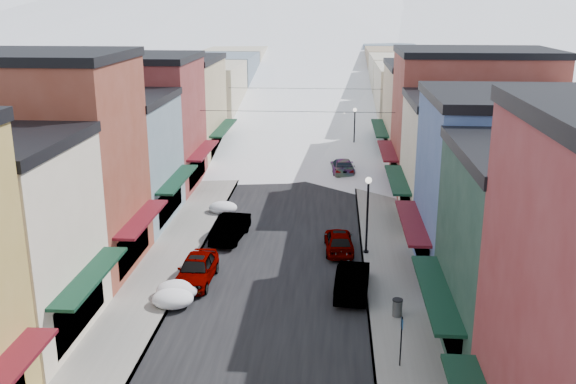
# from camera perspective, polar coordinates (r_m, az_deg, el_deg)

# --- Properties ---
(road) EXTENTS (10.00, 160.00, 0.01)m
(road) POSITION_cam_1_polar(r_m,az_deg,el_deg) (74.83, 1.67, 4.96)
(road) COLOR black
(road) RESTS_ON ground
(sidewalk_left) EXTENTS (3.20, 160.00, 0.15)m
(sidewalk_left) POSITION_cam_1_polar(r_m,az_deg,el_deg) (75.38, -3.37, 5.08)
(sidewalk_left) COLOR gray
(sidewalk_left) RESTS_ON ground
(sidewalk_right) EXTENTS (3.20, 160.00, 0.15)m
(sidewalk_right) POSITION_cam_1_polar(r_m,az_deg,el_deg) (74.83, 6.74, 4.91)
(sidewalk_right) COLOR gray
(sidewalk_right) RESTS_ON ground
(curb_left) EXTENTS (0.10, 160.00, 0.15)m
(curb_left) POSITION_cam_1_polar(r_m,az_deg,el_deg) (75.19, -2.20, 5.07)
(curb_left) COLOR slate
(curb_left) RESTS_ON ground
(curb_right) EXTENTS (0.10, 160.00, 0.15)m
(curb_right) POSITION_cam_1_polar(r_m,az_deg,el_deg) (74.77, 5.55, 4.94)
(curb_right) COLOR slate
(curb_right) RESTS_ON ground
(bldg_l_brick_near) EXTENTS (12.30, 8.20, 12.50)m
(bldg_l_brick_near) POSITION_cam_1_polar(r_m,az_deg,el_deg) (38.70, -21.77, 2.29)
(bldg_l_brick_near) COLOR brown
(bldg_l_brick_near) RESTS_ON ground
(bldg_l_grayblue) EXTENTS (11.30, 9.20, 9.00)m
(bldg_l_grayblue) POSITION_cam_1_polar(r_m,az_deg,el_deg) (46.49, -16.56, 2.80)
(bldg_l_grayblue) COLOR gray
(bldg_l_grayblue) RESTS_ON ground
(bldg_l_brick_far) EXTENTS (13.30, 9.20, 11.00)m
(bldg_l_brick_far) POSITION_cam_1_polar(r_m,az_deg,el_deg) (54.92, -14.40, 6.06)
(bldg_l_brick_far) COLOR maroon
(bldg_l_brick_far) RESTS_ON ground
(bldg_l_tan) EXTENTS (11.30, 11.20, 10.00)m
(bldg_l_tan) POSITION_cam_1_polar(r_m,az_deg,el_deg) (64.16, -10.74, 7.28)
(bldg_l_tan) COLOR tan
(bldg_l_tan) RESTS_ON ground
(bldg_r_green) EXTENTS (11.30, 9.20, 9.50)m
(bldg_r_green) POSITION_cam_1_polar(r_m,az_deg,el_deg) (29.03, 24.22, -5.64)
(bldg_r_green) COLOR #1A372C
(bldg_r_green) RESTS_ON ground
(bldg_r_blue) EXTENTS (11.30, 9.20, 10.50)m
(bldg_r_blue) POSITION_cam_1_polar(r_m,az_deg,el_deg) (36.99, 19.76, 0.27)
(bldg_r_blue) COLOR #415C93
(bldg_r_blue) RESTS_ON ground
(bldg_r_cream) EXTENTS (12.30, 9.20, 9.00)m
(bldg_r_cream) POSITION_cam_1_polar(r_m,az_deg,el_deg) (45.73, 17.39, 2.51)
(bldg_r_cream) COLOR beige
(bldg_r_cream) RESTS_ON ground
(bldg_r_brick_far) EXTENTS (13.30, 9.20, 11.50)m
(bldg_r_brick_far) POSITION_cam_1_polar(r_m,az_deg,el_deg) (54.19, 15.95, 6.08)
(bldg_r_brick_far) COLOR maroon
(bldg_r_brick_far) RESTS_ON ground
(bldg_r_tan) EXTENTS (11.30, 11.20, 9.50)m
(bldg_r_tan) POSITION_cam_1_polar(r_m,az_deg,el_deg) (63.87, 13.24, 6.87)
(bldg_r_tan) COLOR tan
(bldg_r_tan) RESTS_ON ground
(distant_blocks) EXTENTS (34.00, 55.00, 8.00)m
(distant_blocks) POSITION_cam_1_polar(r_m,az_deg,el_deg) (96.92, 2.30, 10.00)
(distant_blocks) COLOR gray
(distant_blocks) RESTS_ON ground
(mountain_ridge) EXTENTS (670.00, 340.00, 34.00)m
(mountain_ridge) POSITION_cam_1_polar(r_m,az_deg,el_deg) (291.30, -0.32, 16.40)
(mountain_ridge) COLOR silver
(mountain_ridge) RESTS_ON ground
(overhead_cables) EXTENTS (16.40, 15.04, 0.04)m
(overhead_cables) POSITION_cam_1_polar(r_m,az_deg,el_deg) (61.46, 1.19, 8.30)
(overhead_cables) COLOR black
(overhead_cables) RESTS_ON ground
(car_silver_sedan) EXTENTS (1.99, 4.67, 1.57)m
(car_silver_sedan) POSITION_cam_1_polar(r_m,az_deg,el_deg) (36.15, -8.13, -6.79)
(car_silver_sedan) COLOR gray
(car_silver_sedan) RESTS_ON ground
(car_dark_hatch) EXTENTS (2.19, 4.81, 1.53)m
(car_dark_hatch) POSITION_cam_1_polar(r_m,az_deg,el_deg) (42.25, -5.14, -3.22)
(car_dark_hatch) COLOR black
(car_dark_hatch) RESTS_ON ground
(car_silver_wagon) EXTENTS (2.64, 5.71, 1.61)m
(car_silver_wagon) POSITION_cam_1_polar(r_m,az_deg,el_deg) (66.67, -1.67, 4.23)
(car_silver_wagon) COLOR #9EA1A6
(car_silver_wagon) RESTS_ON ground
(car_green_sedan) EXTENTS (2.07, 4.94, 1.59)m
(car_green_sedan) POSITION_cam_1_polar(r_m,az_deg,el_deg) (34.68, 5.76, -7.73)
(car_green_sedan) COLOR black
(car_green_sedan) RESTS_ON ground
(car_gray_suv) EXTENTS (1.98, 4.40, 1.47)m
(car_gray_suv) POSITION_cam_1_polar(r_m,az_deg,el_deg) (40.18, 4.56, -4.31)
(car_gray_suv) COLOR gray
(car_gray_suv) RESTS_ON ground
(car_black_sedan) EXTENTS (2.41, 5.11, 1.44)m
(car_black_sedan) POSITION_cam_1_polar(r_m,az_deg,el_deg) (58.26, 4.86, 2.28)
(car_black_sedan) COLOR black
(car_black_sedan) RESTS_ON ground
(car_lane_silver) EXTENTS (1.94, 4.58, 1.54)m
(car_lane_silver) POSITION_cam_1_polar(r_m,az_deg,el_deg) (65.97, -0.27, 4.08)
(car_lane_silver) COLOR #A3A6AB
(car_lane_silver) RESTS_ON ground
(car_lane_white) EXTENTS (3.28, 6.11, 1.63)m
(car_lane_white) POSITION_cam_1_polar(r_m,az_deg,el_deg) (81.18, 2.31, 6.45)
(car_lane_white) COLOR silver
(car_lane_white) RESTS_ON ground
(parking_sign) EXTENTS (0.06, 0.31, 2.29)m
(parking_sign) POSITION_cam_1_polar(r_m,az_deg,el_deg) (27.97, 10.03, -12.61)
(parking_sign) COLOR black
(parking_sign) RESTS_ON sidewalk_right
(trash_can) EXTENTS (0.52, 0.52, 0.89)m
(trash_can) POSITION_cam_1_polar(r_m,az_deg,el_deg) (32.41, 9.69, -10.08)
(trash_can) COLOR #505355
(trash_can) RESTS_ON sidewalk_right
(streetlamp_near) EXTENTS (0.40, 0.40, 4.82)m
(streetlamp_near) POSITION_cam_1_polar(r_m,az_deg,el_deg) (39.04, 7.09, -1.20)
(streetlamp_near) COLOR black
(streetlamp_near) RESTS_ON sidewalk_right
(streetlamp_far) EXTENTS (0.40, 0.40, 4.77)m
(streetlamp_far) POSITION_cam_1_polar(r_m,az_deg,el_deg) (64.79, 5.93, 5.91)
(streetlamp_far) COLOR black
(streetlamp_far) RESTS_ON sidewalk_right
(snow_pile_near) EXTENTS (2.23, 2.57, 0.94)m
(snow_pile_near) POSITION_cam_1_polar(r_m,az_deg,el_deg) (34.65, -9.74, -8.55)
(snow_pile_near) COLOR white
(snow_pile_near) RESTS_ON ground
(snow_pile_mid) EXTENTS (2.14, 2.52, 0.91)m
(snow_pile_mid) POSITION_cam_1_polar(r_m,az_deg,el_deg) (33.79, -10.14, -9.28)
(snow_pile_mid) COLOR white
(snow_pile_mid) RESTS_ON ground
(snow_pile_far) EXTENTS (2.10, 2.49, 0.89)m
(snow_pile_far) POSITION_cam_1_polar(r_m,az_deg,el_deg) (47.61, -5.75, -1.38)
(snow_pile_far) COLOR white
(snow_pile_far) RESTS_ON ground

